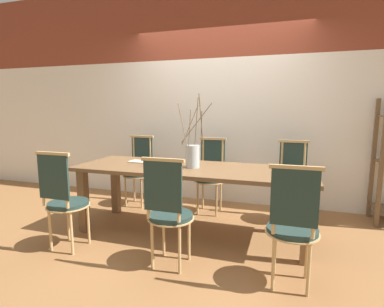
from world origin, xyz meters
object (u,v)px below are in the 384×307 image
at_px(chair_near_center, 293,223).
at_px(chair_far_center, 292,179).
at_px(vase_centerpiece, 193,155).
at_px(book_stack, 139,162).
at_px(dining_table, 192,176).

xyz_separation_m(chair_near_center, chair_far_center, (0.01, 1.51, 0.00)).
distance_m(chair_far_center, vase_centerpiece, 1.34).
height_order(chair_far_center, book_stack, chair_far_center).
relative_size(dining_table, chair_far_center, 2.58).
bearing_deg(book_stack, chair_near_center, -26.14).
relative_size(chair_far_center, vase_centerpiece, 1.26).
height_order(dining_table, vase_centerpiece, vase_centerpiece).
xyz_separation_m(dining_table, chair_far_center, (1.05, 0.76, -0.13)).
xyz_separation_m(chair_near_center, vase_centerpiece, (-1.03, 0.74, 0.36)).
height_order(chair_near_center, vase_centerpiece, vase_centerpiece).
relative_size(chair_near_center, vase_centerpiece, 1.26).
bearing_deg(dining_table, vase_centerpiece, -50.36).
bearing_deg(vase_centerpiece, chair_far_center, 36.73).
bearing_deg(dining_table, book_stack, 172.37).
distance_m(chair_far_center, book_stack, 1.88).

